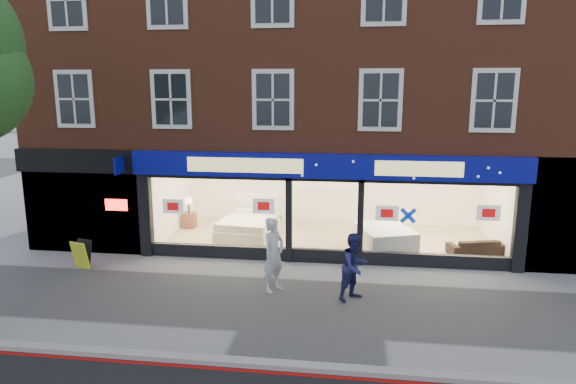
% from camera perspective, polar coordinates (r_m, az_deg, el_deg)
% --- Properties ---
extents(ground, '(120.00, 120.00, 0.00)m').
position_cam_1_polar(ground, '(12.71, 3.08, -12.42)').
color(ground, gray).
rests_on(ground, ground).
extents(kerb_line, '(60.00, 0.10, 0.01)m').
position_cam_1_polar(kerb_line, '(9.97, 1.56, -19.66)').
color(kerb_line, '#8C0A07').
rests_on(kerb_line, ground).
extents(kerb_stone, '(60.00, 0.25, 0.12)m').
position_cam_1_polar(kerb_stone, '(10.11, 1.69, -18.82)').
color(kerb_stone, gray).
rests_on(kerb_stone, ground).
extents(showroom_floor, '(11.00, 4.50, 0.10)m').
position_cam_1_polar(showroom_floor, '(17.60, 4.45, -5.28)').
color(showroom_floor, tan).
rests_on(showroom_floor, ground).
extents(building, '(19.00, 8.26, 10.30)m').
position_cam_1_polar(building, '(18.57, 5.05, 16.27)').
color(building, brown).
rests_on(building, ground).
extents(display_bed, '(2.09, 2.43, 1.26)m').
position_cam_1_polar(display_bed, '(17.83, -4.30, -3.71)').
color(display_bed, beige).
rests_on(display_bed, showroom_floor).
extents(bedside_table, '(0.47, 0.47, 0.55)m').
position_cam_1_polar(bedside_table, '(19.09, -10.90, -3.09)').
color(bedside_table, brown).
rests_on(bedside_table, showroom_floor).
extents(mattress_stack, '(2.04, 2.28, 0.75)m').
position_cam_1_polar(mattress_stack, '(16.45, 10.66, -5.15)').
color(mattress_stack, silver).
rests_on(mattress_stack, showroom_floor).
extents(sofa, '(1.79, 1.06, 0.49)m').
position_cam_1_polar(sofa, '(16.86, 20.13, -5.71)').
color(sofa, black).
rests_on(sofa, showroom_floor).
extents(a_board, '(0.63, 0.49, 0.84)m').
position_cam_1_polar(a_board, '(16.04, -21.93, -6.45)').
color(a_board, '#C4D024').
rests_on(a_board, ground).
extents(pedestrian_grey, '(0.75, 0.84, 1.93)m').
position_cam_1_polar(pedestrian_grey, '(13.19, -1.60, -6.98)').
color(pedestrian_grey, '#B7BAC0').
rests_on(pedestrian_grey, ground).
extents(pedestrian_blue, '(1.03, 1.03, 1.69)m').
position_cam_1_polar(pedestrian_blue, '(12.81, 7.42, -8.23)').
color(pedestrian_blue, '#1C1F4F').
rests_on(pedestrian_blue, ground).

